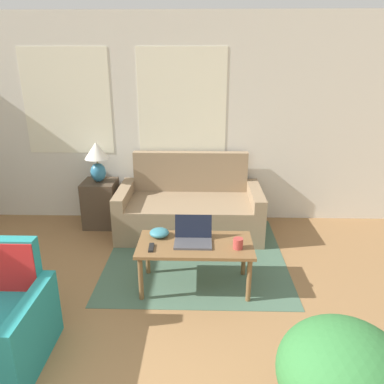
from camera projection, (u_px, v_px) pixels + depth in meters
The scene contains 11 objects.
wall_back at pixel (132, 121), 4.77m from camera, with size 6.78×0.06×2.60m.
rug at pixel (196, 255), 4.15m from camera, with size 1.91×1.92×0.01m.
couch at pixel (190, 210), 4.68m from camera, with size 1.74×0.87×0.94m.
side_table at pixel (101, 203), 4.83m from camera, with size 0.41×0.41×0.60m.
table_lamp at pixel (97, 158), 4.62m from camera, with size 0.30×0.30×0.50m.
coffee_table at pixel (195, 248), 3.46m from camera, with size 1.06×0.54×0.46m.
laptop at pixel (193, 237), 3.44m from camera, with size 0.34×0.28×0.23m.
cup_navy at pixel (238, 243), 3.33m from camera, with size 0.09×0.09×0.10m.
snack_bowl at pixel (159, 233), 3.56m from camera, with size 0.18×0.18×0.08m.
tv_remote at pixel (151, 248), 3.34m from camera, with size 0.05×0.15×0.02m.
potted_plant at pixel (343, 380), 1.94m from camera, with size 0.69×0.69×0.79m.
Camera 1 is at (0.89, -0.92, 2.06)m, focal length 35.00 mm.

